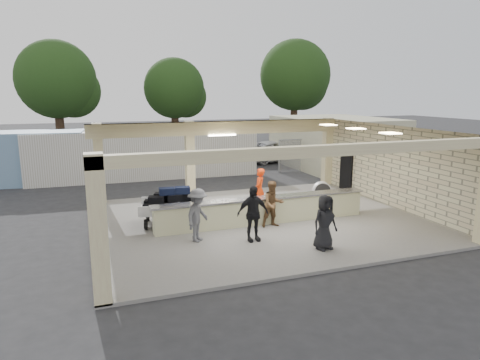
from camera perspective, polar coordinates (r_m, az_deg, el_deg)
name	(u,v)px	position (r m, az deg, el deg)	size (l,w,h in m)	color
ground	(258,222)	(16.33, 2.41, -5.59)	(120.00, 120.00, 0.00)	#242426
pavilion	(257,183)	(16.66, 2.28, -0.45)	(12.01, 10.00, 3.55)	slate
baggage_counter	(263,210)	(15.72, 3.12, -4.06)	(8.20, 0.58, 0.98)	beige
luggage_cart	(172,205)	(15.73, -9.11, -3.25)	(2.57, 1.88, 1.36)	silver
drum_fan	(322,191)	(19.12, 10.86, -1.45)	(0.84, 0.49, 0.89)	silver
baggage_handler	(259,190)	(17.23, 2.61, -1.32)	(0.64, 0.35, 1.75)	red
passenger_a	(273,204)	(15.25, 4.43, -3.22)	(0.81, 0.36, 1.67)	brown
passenger_b	(253,213)	(13.77, 1.71, -4.48)	(1.07, 0.39, 1.83)	black
passenger_c	(198,215)	(13.80, -5.66, -4.69)	(1.12, 0.39, 1.74)	#525358
passenger_d	(325,222)	(13.32, 11.22, -5.54)	(0.83, 0.34, 1.70)	black
car_white_a	(275,151)	(30.66, 4.73, 3.88)	(2.38, 5.02, 1.44)	silver
car_white_b	(324,148)	(31.92, 11.11, 4.16)	(1.89, 5.07, 1.60)	silver
car_dark	(239,148)	(32.01, -0.15, 4.25)	(1.52, 4.32, 1.44)	black
container_white	(146,154)	(25.20, -12.46, 3.46)	(12.67, 2.53, 2.74)	silver
fence	(363,151)	(29.14, 16.02, 3.73)	(12.06, 0.06, 2.03)	gray
tree_left	(61,83)	(38.66, -22.80, 11.87)	(6.60, 6.30, 9.00)	#382619
tree_mid	(177,91)	(41.43, -8.38, 11.69)	(6.00, 5.60, 8.00)	#382619
tree_right	(297,78)	(44.48, 7.61, 13.31)	(7.20, 7.00, 10.00)	#382619
adjacent_building	(335,142)	(29.07, 12.52, 4.97)	(6.00, 8.00, 3.20)	beige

